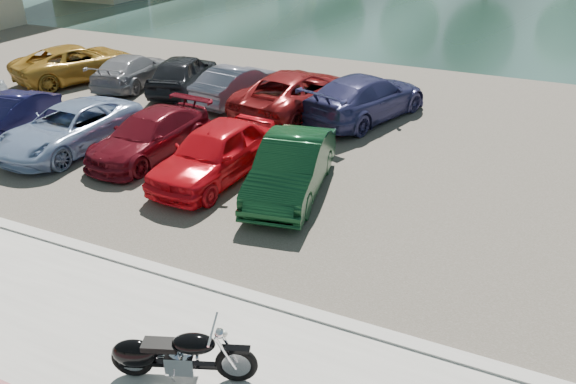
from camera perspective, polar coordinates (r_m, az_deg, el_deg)
name	(u,v)px	position (r m, az deg, el deg)	size (l,w,h in m)	color
ground	(195,372)	(9.76, -9.48, -17.55)	(200.00, 200.00, 0.00)	#595447
kerb	(251,298)	(10.97, -3.75, -10.70)	(60.00, 0.30, 0.14)	#A6A39D
parking_lot	(382,139)	(18.37, 9.49, 5.37)	(60.00, 18.00, 0.04)	#48443A
river	(491,4)	(46.23, 19.90, 17.56)	(120.00, 40.00, 0.00)	#1A2F2A
motorcycle	(170,355)	(9.29, -11.92, -15.88)	(2.24, 1.09, 1.05)	black
car_1	(8,116)	(20.35, -26.56, 6.91)	(1.30, 3.74, 1.23)	#13123B
car_2	(70,128)	(18.37, -21.30, 6.10)	(2.20, 4.77, 1.33)	#889EC6
car_3	(150,135)	(17.14, -13.87, 5.64)	(1.79, 4.40, 1.28)	maroon
car_4	(215,152)	(15.30, -7.44, 4.02)	(1.79, 4.46, 1.52)	red
car_5	(291,167)	(14.39, 0.33, 2.55)	(1.54, 4.41, 1.45)	#0F3A1D
car_6	(78,62)	(25.76, -20.58, 12.22)	(2.41, 5.24, 1.45)	#BA872A
car_7	(132,70)	(24.24, -15.58, 11.84)	(1.79, 4.39, 1.27)	gray
car_8	(183,73)	(22.95, -10.57, 11.80)	(1.75, 4.35, 1.48)	black
car_9	(238,84)	(21.49, -5.13, 10.90)	(1.44, 4.12, 1.36)	slate
car_10	(296,92)	(20.15, 0.84, 10.12)	(2.53, 5.49, 1.52)	maroon
car_11	(366,97)	(19.77, 7.89, 9.53)	(2.16, 5.31, 1.54)	navy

